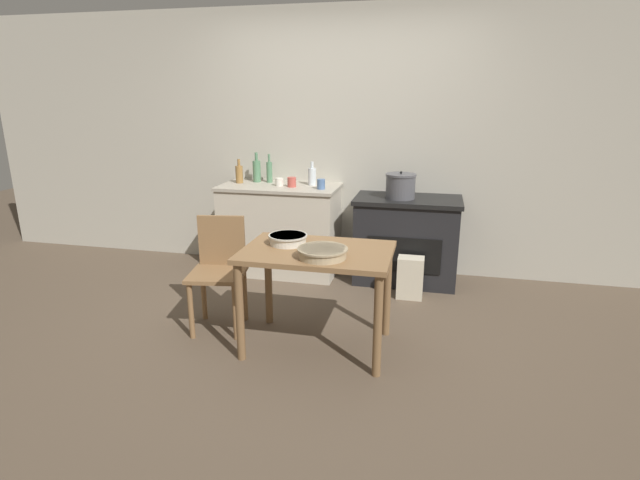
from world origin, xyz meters
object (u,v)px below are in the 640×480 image
Objects in this scene: bottle_left at (312,176)px; bottle_mid_left at (269,172)px; work_table at (317,265)px; mixing_bowl_large at (322,252)px; cup_mid_right at (279,182)px; bottle_far_left at (239,174)px; flour_sack at (410,278)px; mixing_bowl_small at (288,239)px; cup_center_right at (321,184)px; bottle_center_left at (257,171)px; stove at (406,240)px; cup_center at (292,182)px; stock_pot at (400,186)px; chair at (219,268)px.

bottle_left is 0.46m from bottle_mid_left.
mixing_bowl_large is (0.07, -0.16, 0.15)m from work_table.
mixing_bowl_large is 1.78m from cup_mid_right.
flour_sack is at bearing -14.44° from bottle_far_left.
cup_center_right is at bearing 92.51° from mixing_bowl_small.
mixing_bowl_large is 1.11× the size of bottle_center_left.
cup_center is (-1.10, -0.07, 0.52)m from stove.
bottle_left is 0.24m from cup_center_right.
flour_sack is 1.32× the size of bottle_mid_left.
bottle_mid_left is 0.35m from cup_center.
stock_pot is 0.87m from bottle_left.
mixing_bowl_large is at bearing -53.42° from bottle_far_left.
stock_pot is 1.64m from mixing_bowl_large.
bottle_center_left is (-0.13, 0.00, 0.01)m from bottle_mid_left.
bottle_far_left is (-0.93, 1.42, 0.21)m from mixing_bowl_small.
cup_center_right is at bearing 56.82° from chair.
cup_center is at bearing 163.18° from flour_sack.
mixing_bowl_large is 2.08m from bottle_center_left.
bottle_left is at bearing 175.48° from stove.
bottle_far_left reaches higher than work_table.
work_table is 3.62× the size of stock_pot.
bottle_mid_left is (-1.47, 0.55, 0.81)m from flour_sack.
cup_center_right is at bearing -18.68° from bottle_center_left.
stove is at bearing 2.18° from cup_mid_right.
cup_center is at bearing -10.60° from cup_mid_right.
flour_sack is 1.76m from bottle_mid_left.
mixing_bowl_large is at bearing -38.42° from mixing_bowl_small.
cup_center and cup_center_right have the same top height.
stock_pot is at bearing -149.50° from stove.
bottle_left is at bearing 172.24° from stock_pot.
mixing_bowl_small is 0.92× the size of bottle_center_left.
bottle_center_left reaches higher than flour_sack.
bottle_mid_left is at bearing 19.32° from bottle_far_left.
cup_mid_right reaches higher than chair.
flour_sack is (0.07, -0.43, -0.22)m from stove.
cup_center_right reaches higher than chair.
bottle_far_left is 2.54× the size of cup_center_right.
flour_sack is 1.33× the size of stock_pot.
stock_pot is 0.95× the size of bottle_center_left.
cup_center is (-1.18, 0.36, 0.74)m from flour_sack.
bottle_center_left reaches higher than bottle_far_left.
bottle_left is (-0.94, 0.07, 0.56)m from stove.
bottle_far_left is (-1.16, 1.50, 0.36)m from work_table.
mixing_bowl_small is at bearing -74.98° from cup_center.
bottle_far_left is (-1.68, 0.02, 0.57)m from stove.
mixing_bowl_large is 1.44× the size of bottle_left.
bottle_mid_left reaches higher than mixing_bowl_small.
mixing_bowl_large reaches higher than work_table.
chair is at bearing -93.97° from cup_mid_right.
bottle_center_left is at bearing 160.99° from flour_sack.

